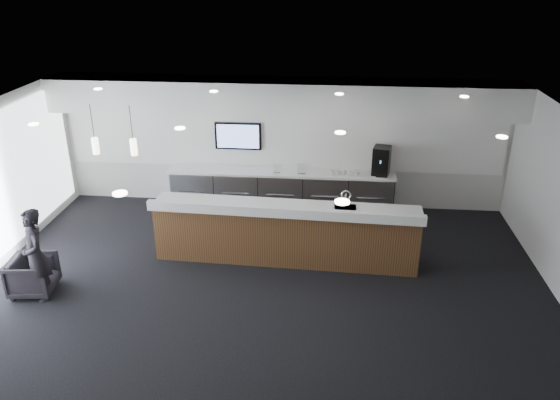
# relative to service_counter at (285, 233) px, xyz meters

# --- Properties ---
(ground) EXTENTS (10.00, 10.00, 0.00)m
(ground) POSITION_rel_service_counter_xyz_m (-0.29, -1.36, -0.58)
(ground) COLOR black
(ground) RESTS_ON ground
(ceiling) EXTENTS (10.00, 8.00, 0.02)m
(ceiling) POSITION_rel_service_counter_xyz_m (-0.29, -1.36, 2.42)
(ceiling) COLOR #232325
(ceiling) RESTS_ON back_wall
(back_wall) EXTENTS (10.00, 0.02, 3.00)m
(back_wall) POSITION_rel_service_counter_xyz_m (-0.29, 2.64, 0.92)
(back_wall) COLOR silver
(back_wall) RESTS_ON ground
(soffit_bulkhead) EXTENTS (10.00, 0.90, 0.70)m
(soffit_bulkhead) POSITION_rel_service_counter_xyz_m (-0.29, 2.19, 2.07)
(soffit_bulkhead) COLOR white
(soffit_bulkhead) RESTS_ON back_wall
(alcove_panel) EXTENTS (9.80, 0.06, 1.40)m
(alcove_panel) POSITION_rel_service_counter_xyz_m (-0.29, 2.61, 1.02)
(alcove_panel) COLOR white
(alcove_panel) RESTS_ON back_wall
(back_credenza) EXTENTS (5.06, 0.66, 0.95)m
(back_credenza) POSITION_rel_service_counter_xyz_m (-0.29, 2.28, -0.10)
(back_credenza) COLOR gray
(back_credenza) RESTS_ON ground
(wall_tv) EXTENTS (1.05, 0.08, 0.62)m
(wall_tv) POSITION_rel_service_counter_xyz_m (-1.29, 2.55, 1.07)
(wall_tv) COLOR black
(wall_tv) RESTS_ON back_wall
(pendant_left) EXTENTS (0.12, 0.12, 0.30)m
(pendant_left) POSITION_rel_service_counter_xyz_m (-2.69, -0.56, 1.67)
(pendant_left) COLOR #FDEFC5
(pendant_left) RESTS_ON ceiling
(pendant_right) EXTENTS (0.12, 0.12, 0.30)m
(pendant_right) POSITION_rel_service_counter_xyz_m (-3.39, -0.56, 1.67)
(pendant_right) COLOR #FDEFC5
(pendant_right) RESTS_ON ceiling
(ceiling_can_lights) EXTENTS (7.00, 5.00, 0.02)m
(ceiling_can_lights) POSITION_rel_service_counter_xyz_m (-0.29, -1.36, 2.39)
(ceiling_can_lights) COLOR white
(ceiling_can_lights) RESTS_ON ceiling
(service_counter) EXTENTS (5.03, 1.03, 1.49)m
(service_counter) POSITION_rel_service_counter_xyz_m (0.00, 0.00, 0.00)
(service_counter) COLOR #4B2C19
(service_counter) RESTS_ON ground
(coffee_machine) EXTENTS (0.44, 0.52, 0.62)m
(coffee_machine) POSITION_rel_service_counter_xyz_m (1.91, 2.29, 0.68)
(coffee_machine) COLOR black
(coffee_machine) RESTS_ON back_credenza
(info_sign_left) EXTENTS (0.16, 0.04, 0.22)m
(info_sign_left) POSITION_rel_service_counter_xyz_m (-0.37, 2.15, 0.48)
(info_sign_left) COLOR white
(info_sign_left) RESTS_ON back_credenza
(info_sign_right) EXTENTS (0.19, 0.04, 0.25)m
(info_sign_right) POSITION_rel_service_counter_xyz_m (0.18, 2.15, 0.50)
(info_sign_right) COLOR white
(info_sign_right) RESTS_ON back_credenza
(armchair) EXTENTS (0.80, 0.78, 0.66)m
(armchair) POSITION_rel_service_counter_xyz_m (-4.22, -1.51, -0.25)
(armchair) COLOR black
(armchair) RESTS_ON ground
(lounge_guest) EXTENTS (0.68, 0.71, 1.63)m
(lounge_guest) POSITION_rel_service_counter_xyz_m (-4.01, -1.66, 0.24)
(lounge_guest) COLOR black
(lounge_guest) RESTS_ON ground
(cup_0) EXTENTS (0.10, 0.10, 0.10)m
(cup_0) POSITION_rel_service_counter_xyz_m (1.40, 2.16, 0.42)
(cup_0) COLOR white
(cup_0) RESTS_ON back_credenza
(cup_1) EXTENTS (0.14, 0.14, 0.10)m
(cup_1) POSITION_rel_service_counter_xyz_m (1.26, 2.16, 0.42)
(cup_1) COLOR white
(cup_1) RESTS_ON back_credenza
(cup_2) EXTENTS (0.13, 0.13, 0.10)m
(cup_2) POSITION_rel_service_counter_xyz_m (1.12, 2.16, 0.42)
(cup_2) COLOR white
(cup_2) RESTS_ON back_credenza
(cup_3) EXTENTS (0.13, 0.13, 0.10)m
(cup_3) POSITION_rel_service_counter_xyz_m (0.98, 2.16, 0.42)
(cup_3) COLOR white
(cup_3) RESTS_ON back_credenza
(cup_4) EXTENTS (0.14, 0.14, 0.10)m
(cup_4) POSITION_rel_service_counter_xyz_m (0.84, 2.16, 0.42)
(cup_4) COLOR white
(cup_4) RESTS_ON back_credenza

